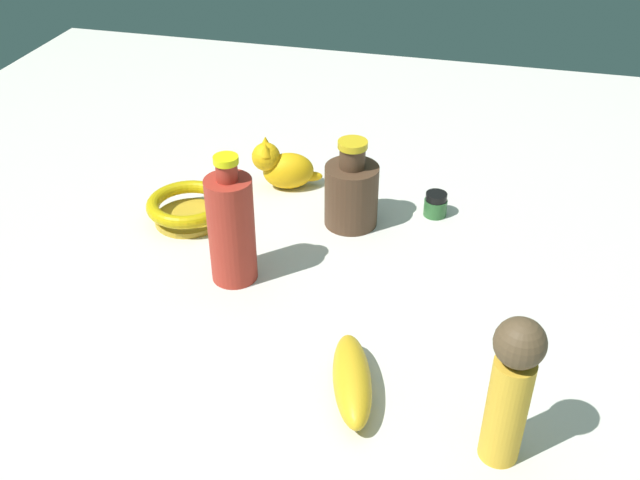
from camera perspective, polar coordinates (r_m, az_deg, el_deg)
ground at (r=1.11m, az=0.00°, el=-3.17°), size 2.00×2.00×0.00m
bottle_short at (r=1.21m, az=2.48°, el=3.81°), size 0.09×0.09×0.15m
bowl at (r=1.25m, az=-10.31°, el=2.55°), size 0.14×0.14×0.04m
bottle_tall at (r=1.07m, az=-6.98°, el=0.98°), size 0.07×0.07×0.21m
nail_polish_jar at (r=1.27m, az=9.06°, el=2.78°), size 0.04×0.04×0.04m
person_figure_adult at (r=0.82m, az=14.76°, el=-11.11°), size 0.06×0.06×0.20m
banana at (r=0.92m, az=2.53°, el=-10.90°), size 0.17×0.09×0.05m
cat_figurine at (r=1.33m, az=-2.97°, el=5.79°), size 0.09×0.13×0.10m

